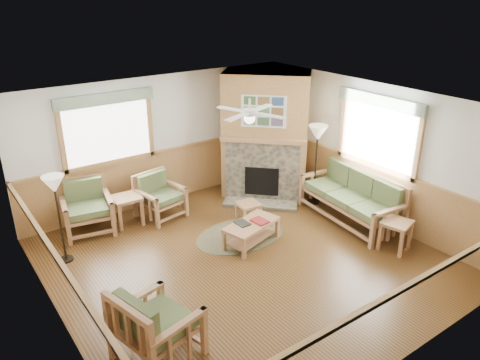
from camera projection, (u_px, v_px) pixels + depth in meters
floor at (245, 260)px, 7.99m from camera, size 6.00×6.00×0.01m
ceiling at (246, 105)px, 6.94m from camera, size 6.00×6.00×0.01m
wall_back at (160, 141)px, 9.71m from camera, size 6.00×0.02×2.70m
wall_front at (404, 276)px, 5.22m from camera, size 6.00×0.02×2.70m
wall_left at (52, 244)px, 5.85m from camera, size 0.02×6.00×2.70m
wall_right at (370, 152)px, 9.08m from camera, size 0.02×6.00×2.70m
wainscot at (245, 232)px, 7.78m from camera, size 6.00×6.00×1.10m
fireplace at (266, 135)px, 10.10m from camera, size 3.11×3.11×2.70m
window_back at (103, 91)px, 8.63m from camera, size 1.90×0.16×1.50m
window_right at (384, 93)px, 8.45m from camera, size 0.16×1.90×1.50m
ceiling_fan at (250, 101)px, 7.34m from camera, size 1.59×1.59×0.36m
sofa at (350, 198)px, 9.16m from camera, size 2.22×1.09×0.99m
armchair_back_left at (87, 208)px, 8.74m from camera, size 1.02×1.02×0.98m
armchair_back_right at (160, 196)px, 9.33m from camera, size 0.92×0.92×0.88m
armchair_left at (157, 323)px, 5.76m from camera, size 1.08×1.08×1.00m
coffee_table at (251, 233)px, 8.42m from camera, size 1.16×0.78×0.42m
end_table_chairs at (128, 210)px, 9.10m from camera, size 0.55×0.54×0.58m
end_table_sofa at (395, 235)px, 8.23m from camera, size 0.59×0.58×0.55m
footstool at (248, 211)px, 9.31m from camera, size 0.46×0.46×0.36m
braided_rug at (241, 235)px, 8.78m from camera, size 2.18×2.18×0.01m
floor_lamp_left at (60, 219)px, 7.69m from camera, size 0.38×0.38×1.56m
floor_lamp_right at (316, 165)px, 9.76m from camera, size 0.52×0.52×1.73m
book_red at (260, 220)px, 8.37m from camera, size 0.25×0.32×0.03m
book_dark at (242, 223)px, 8.30m from camera, size 0.21×0.27×0.03m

